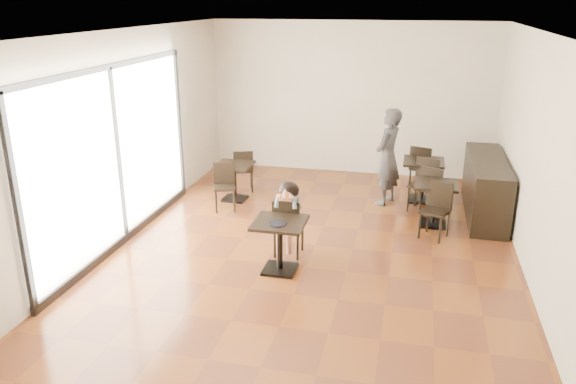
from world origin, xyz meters
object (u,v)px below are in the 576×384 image
(child, at_px, (289,219))
(cafe_table_back, at_px, (422,181))
(child_table, at_px, (280,246))
(chair_left_b, at_px, (225,187))
(chair_mid_a, at_px, (434,190))
(chair_left_a, at_px, (243,170))
(adult_patron, at_px, (388,157))
(child_chair, at_px, (289,226))
(chair_back_a, at_px, (423,168))
(cafe_table_mid, at_px, (434,204))
(chair_mid_b, at_px, (435,212))
(chair_back_b, at_px, (422,186))
(cafe_table_left, at_px, (234,182))

(child, bearing_deg, cafe_table_back, 56.27)
(child_table, height_order, chair_left_b, chair_left_b)
(child, xyz_separation_m, cafe_table_back, (1.91, 2.85, -0.17))
(chair_mid_a, bearing_deg, chair_left_b, 32.41)
(chair_mid_a, relative_size, chair_left_a, 1.05)
(adult_patron, bearing_deg, child, -6.04)
(child_chair, distance_m, chair_back_a, 3.90)
(adult_patron, height_order, cafe_table_mid, adult_patron)
(chair_back_a, bearing_deg, chair_mid_a, 119.77)
(child_chair, height_order, cafe_table_mid, child_chair)
(chair_mid_b, bearing_deg, chair_back_a, 117.04)
(chair_mid_a, bearing_deg, child_chair, 68.55)
(child, relative_size, chair_back_b, 1.20)
(chair_left_b, bearing_deg, adult_patron, -0.57)
(child_chair, distance_m, cafe_table_back, 3.43)
(child_table, bearing_deg, chair_mid_b, 38.44)
(child, relative_size, adult_patron, 0.63)
(child, xyz_separation_m, chair_left_a, (-1.54, 2.65, -0.14))
(chair_mid_a, height_order, chair_left_a, chair_mid_a)
(child_table, distance_m, chair_back_a, 4.39)
(chair_left_a, relative_size, chair_back_b, 0.90)
(chair_back_a, bearing_deg, cafe_table_mid, 116.74)
(chair_mid_a, height_order, chair_left_b, chair_mid_a)
(child, height_order, chair_back_b, child)
(child_table, height_order, chair_back_b, chair_back_b)
(child_table, height_order, chair_mid_b, chair_mid_b)
(child_chair, distance_m, cafe_table_left, 2.61)
(cafe_table_back, distance_m, chair_mid_b, 1.74)
(child_chair, relative_size, cafe_table_mid, 1.22)
(child_chair, bearing_deg, chair_left_a, -59.92)
(chair_left_a, xyz_separation_m, chair_back_b, (3.44, -0.35, 0.05))
(cafe_table_back, bearing_deg, child, -123.73)
(cafe_table_left, xyz_separation_m, chair_left_a, (0.00, 0.55, 0.07))
(child_table, distance_m, cafe_table_mid, 3.06)
(chair_mid_b, relative_size, chair_back_a, 0.94)
(chair_left_a, bearing_deg, chair_back_b, 153.93)
(cafe_table_mid, bearing_deg, chair_left_a, 164.92)
(cafe_table_mid, bearing_deg, child_chair, -141.56)
(chair_mid_a, height_order, chair_back_b, chair_back_b)
(cafe_table_mid, distance_m, chair_back_a, 1.75)
(chair_mid_a, distance_m, chair_left_b, 3.70)
(child_table, bearing_deg, chair_back_a, 64.27)
(child_table, xyz_separation_m, child_chair, (-0.00, 0.55, 0.08))
(child_table, relative_size, chair_left_b, 0.88)
(adult_patron, distance_m, chair_mid_b, 1.73)
(adult_patron, distance_m, chair_mid_a, 1.02)
(chair_mid_b, xyz_separation_m, chair_left_b, (-3.64, 0.43, -0.02))
(child_chair, distance_m, cafe_table_mid, 2.69)
(chair_back_b, bearing_deg, cafe_table_mid, -52.27)
(cafe_table_back, bearing_deg, cafe_table_left, -167.70)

